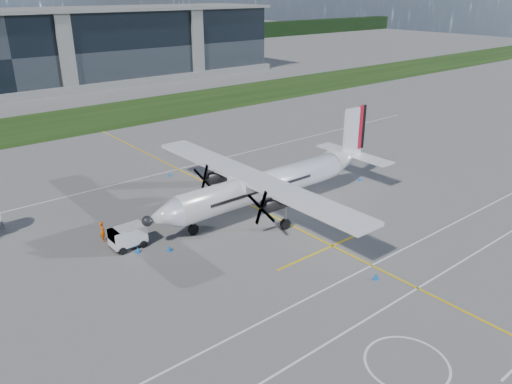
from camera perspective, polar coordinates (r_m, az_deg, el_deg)
name	(u,v)px	position (r m, az deg, el deg)	size (l,w,h in m)	color
ground	(80,134)	(76.43, -19.43, 6.29)	(400.00, 400.00, 0.00)	slate
grass_strip	(61,123)	(83.79, -21.42, 7.36)	(400.00, 18.00, 0.04)	black
pylon_east	(181,0)	(210.53, -8.57, 20.84)	(9.00, 4.60, 30.00)	gray
yellow_taxiway_centerline	(218,189)	(52.08, -4.33, 0.34)	(0.20, 70.00, 0.01)	yellow
white_lane_line	(391,304)	(35.00, 15.21, -12.27)	(90.00, 0.15, 0.01)	white
turboprop_aircraft	(271,168)	(46.03, 1.76, 2.79)	(26.09, 27.06, 8.12)	white
baggage_tug	(128,237)	(41.41, -14.43, -5.04)	(2.97, 1.78, 1.78)	silver
ground_crew_person	(102,230)	(42.92, -17.16, -4.17)	(0.82, 0.59, 2.02)	#F25907
safety_cone_stbdwing	(170,174)	(56.26, -9.82, 2.03)	(0.36, 0.36, 0.50)	blue
safety_cone_portwing	(376,276)	(37.25, 13.53, -9.35)	(0.36, 0.36, 0.50)	blue
safety_cone_tail	(360,178)	(55.32, 11.80, 1.53)	(0.36, 0.36, 0.50)	blue
safety_cone_nose_port	(169,248)	(40.47, -9.86, -6.32)	(0.36, 0.36, 0.50)	blue
safety_cone_fwd	(138,250)	(40.75, -13.38, -6.42)	(0.36, 0.36, 0.50)	blue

